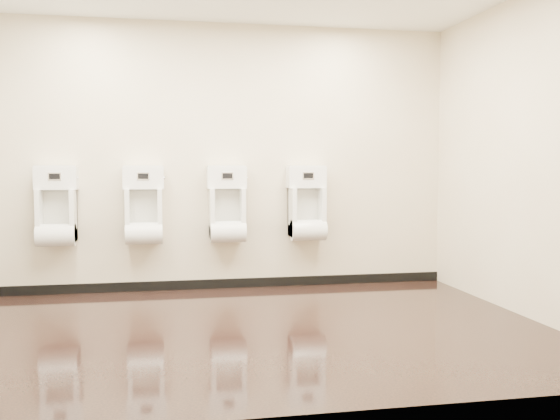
# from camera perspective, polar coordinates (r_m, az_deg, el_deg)

# --- Properties ---
(ground) EXTENTS (5.00, 3.50, 0.00)m
(ground) POSITION_cam_1_polar(r_m,az_deg,el_deg) (5.06, -3.80, -10.91)
(ground) COLOR black
(ground) RESTS_ON ground
(back_wall) EXTENTS (5.00, 0.02, 2.80)m
(back_wall) POSITION_cam_1_polar(r_m,az_deg,el_deg) (6.64, -5.73, 4.82)
(back_wall) COLOR beige
(back_wall) RESTS_ON ground
(front_wall) EXTENTS (5.00, 0.02, 2.80)m
(front_wall) POSITION_cam_1_polar(r_m,az_deg,el_deg) (3.17, 0.02, 5.76)
(front_wall) COLOR beige
(front_wall) RESTS_ON ground
(right_wall) EXTENTS (0.02, 3.50, 2.80)m
(right_wall) POSITION_cam_1_polar(r_m,az_deg,el_deg) (5.76, 21.72, 4.69)
(right_wall) COLOR beige
(right_wall) RESTS_ON ground
(skirting_back) EXTENTS (5.00, 0.02, 0.10)m
(skirting_back) POSITION_cam_1_polar(r_m,az_deg,el_deg) (6.74, -5.64, -6.73)
(skirting_back) COLOR black
(skirting_back) RESTS_ON ground
(urinal_0) EXTENTS (0.42, 0.31, 0.78)m
(urinal_0) POSITION_cam_1_polar(r_m,az_deg,el_deg) (6.56, -19.77, -0.18)
(urinal_0) COLOR white
(urinal_0) RESTS_ON back_wall
(urinal_1) EXTENTS (0.42, 0.31, 0.78)m
(urinal_1) POSITION_cam_1_polar(r_m,az_deg,el_deg) (6.49, -12.34, -0.08)
(urinal_1) COLOR white
(urinal_1) RESTS_ON back_wall
(urinal_2) EXTENTS (0.42, 0.31, 0.78)m
(urinal_2) POSITION_cam_1_polar(r_m,az_deg,el_deg) (6.52, -4.86, 0.01)
(urinal_2) COLOR white
(urinal_2) RESTS_ON back_wall
(urinal_3) EXTENTS (0.42, 0.31, 0.78)m
(urinal_3) POSITION_cam_1_polar(r_m,az_deg,el_deg) (6.66, 2.48, 0.11)
(urinal_3) COLOR white
(urinal_3) RESTS_ON back_wall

